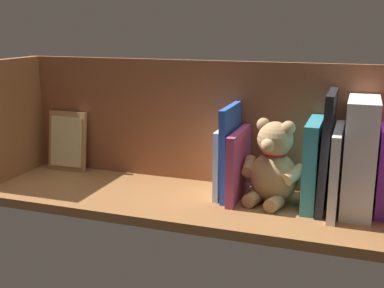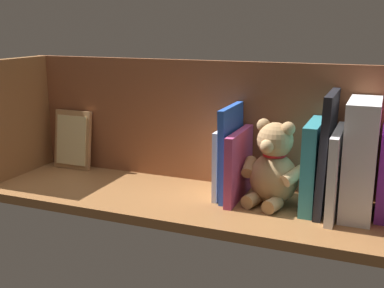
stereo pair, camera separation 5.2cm
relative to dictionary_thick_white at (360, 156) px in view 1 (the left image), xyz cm
name	(u,v)px [view 1 (the left image)]	position (x,y,z in cm)	size (l,w,h in cm)	color
ground_plane	(192,201)	(36.61, 3.92, -13.44)	(105.47, 30.74, 2.20)	brown
shelf_back_panel	(209,122)	(36.61, -9.19, 3.18)	(105.47, 1.50, 31.04)	brown
shelf_side_divider	(10,119)	(87.35, 3.92, 3.18)	(2.40, 24.74, 31.04)	brown
dictionary_thick_white	(360,156)	(0.00, 0.00, 0.00)	(6.41, 15.89, 24.68)	silver
book_2	(336,170)	(4.63, 1.38, -3.15)	(1.78, 18.84, 18.37)	silver
book_3	(327,151)	(6.88, 0.20, 0.64)	(1.65, 16.49, 25.96)	black
book_4	(313,164)	(9.73, -0.16, -2.63)	(2.98, 15.76, 19.42)	teal
teddy_bear	(273,166)	(18.22, 0.70, -3.87)	(15.07, 14.27, 19.26)	tan
book_5	(239,164)	(26.36, 0.37, -4.29)	(1.84, 16.84, 16.10)	#B23F72
book_6	(231,151)	(28.54, -0.50, -1.55)	(1.47, 15.09, 21.57)	blue
book_7	(223,161)	(30.44, -1.10, -4.21)	(1.27, 13.89, 16.26)	silver
picture_frame_leaning	(67,141)	(76.84, -5.94, -4.22)	(11.31, 3.67, 16.41)	#A87A4C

